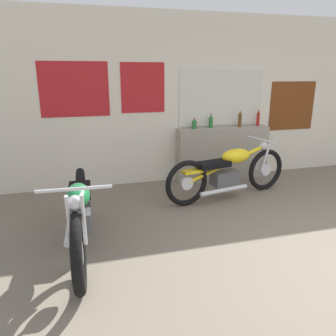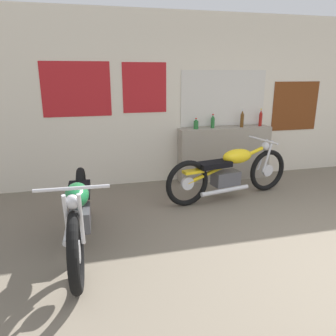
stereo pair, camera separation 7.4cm
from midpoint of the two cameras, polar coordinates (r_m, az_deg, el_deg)
wall_back at (r=6.02m, az=11.71°, el=11.70°), size 10.00×0.07×2.80m
sill_counter at (r=5.92m, az=10.13°, el=2.50°), size 1.65×0.28×0.93m
bottle_leftmost at (r=5.61m, az=5.28°, el=7.61°), size 0.08×0.08×0.18m
bottle_left_center at (r=5.74m, az=8.16°, el=7.97°), size 0.07×0.07×0.24m
bottle_center at (r=5.91m, az=13.13°, el=8.27°), size 0.06×0.06×0.31m
bottle_right_center at (r=6.12m, az=16.15°, el=8.31°), size 0.06×0.06×0.31m
motorcycle_yellow at (r=5.03m, az=11.18°, el=-0.55°), size 2.12×0.72×0.86m
motorcycle_green at (r=3.60m, az=-14.69°, el=-7.62°), size 0.64×2.08×0.92m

